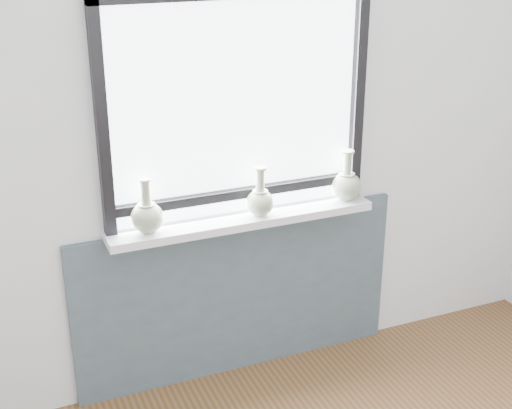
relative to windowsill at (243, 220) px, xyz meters
name	(u,v)px	position (x,y,z in m)	size (l,w,h in m)	color
back_wall	(235,130)	(0.00, 0.10, 0.42)	(3.60, 0.02, 2.60)	silver
apron_panel	(239,296)	(0.00, 0.07, -0.45)	(1.70, 0.03, 0.86)	#455661
windowsill	(243,220)	(0.00, 0.00, 0.00)	(1.32, 0.18, 0.04)	silver
window	(237,102)	(0.00, 0.06, 0.56)	(1.30, 0.06, 1.05)	black
vase_a	(147,215)	(-0.47, 0.00, 0.10)	(0.15, 0.15, 0.26)	#96A587
vase_b	(260,200)	(0.08, -0.02, 0.10)	(0.14, 0.14, 0.24)	#96A587
vase_c	(346,184)	(0.56, 0.00, 0.10)	(0.15, 0.15, 0.26)	#96A587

